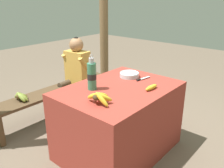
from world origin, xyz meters
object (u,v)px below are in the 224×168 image
(support_post_far, at_px, (104,13))
(water_bottle, at_px, (92,76))
(banana_bunch_ripe, at_px, (99,97))
(knife, at_px, (141,79))
(serving_bowl, at_px, (129,74))
(loose_banana_front, at_px, (151,87))
(seated_vendor, at_px, (75,69))
(wooden_bench, at_px, (55,94))
(banana_bunch_green, at_px, (21,96))

(support_post_far, bearing_deg, water_bottle, -140.74)
(banana_bunch_ripe, height_order, knife, banana_bunch_ripe)
(serving_bowl, distance_m, knife, 0.16)
(banana_bunch_ripe, xyz_separation_m, support_post_far, (1.77, 1.57, 0.52))
(water_bottle, height_order, loose_banana_front, water_bottle)
(knife, height_order, seated_vendor, seated_vendor)
(knife, relative_size, wooden_bench, 0.11)
(wooden_bench, relative_size, support_post_far, 0.71)
(loose_banana_front, bearing_deg, banana_bunch_green, 112.74)
(serving_bowl, bearing_deg, banana_bunch_green, 126.36)
(serving_bowl, distance_m, loose_banana_front, 0.43)
(banana_bunch_ripe, distance_m, knife, 0.74)
(wooden_bench, bearing_deg, seated_vendor, -5.63)
(water_bottle, xyz_separation_m, support_post_far, (1.58, 1.29, 0.44))
(banana_bunch_green, bearing_deg, loose_banana_front, -67.26)
(wooden_bench, relative_size, seated_vendor, 1.76)
(water_bottle, bearing_deg, seated_vendor, 57.55)
(loose_banana_front, height_order, seated_vendor, seated_vendor)
(serving_bowl, height_order, seated_vendor, seated_vendor)
(loose_banana_front, height_order, support_post_far, support_post_far)
(wooden_bench, bearing_deg, water_bottle, -104.00)
(loose_banana_front, height_order, banana_bunch_green, loose_banana_front)
(loose_banana_front, relative_size, seated_vendor, 0.17)
(seated_vendor, bearing_deg, wooden_bench, -10.61)
(seated_vendor, bearing_deg, knife, 81.56)
(banana_bunch_green, xyz_separation_m, support_post_far, (1.81, 0.29, 0.86))
(water_bottle, xyz_separation_m, loose_banana_front, (0.37, -0.44, -0.12))
(water_bottle, distance_m, wooden_bench, 1.16)
(knife, xyz_separation_m, support_post_far, (1.03, 1.50, 0.57))
(wooden_bench, bearing_deg, banana_bunch_ripe, -109.01)
(serving_bowl, xyz_separation_m, seated_vendor, (0.07, 1.01, -0.16))
(loose_banana_front, xyz_separation_m, wooden_bench, (-0.12, 1.44, -0.42))
(knife, relative_size, support_post_far, 0.08)
(seated_vendor, bearing_deg, banana_bunch_green, -7.53)
(banana_bunch_ripe, relative_size, knife, 1.31)
(loose_banana_front, distance_m, seated_vendor, 1.44)
(seated_vendor, height_order, banana_bunch_green, seated_vendor)
(knife, distance_m, wooden_bench, 1.31)
(banana_bunch_green, bearing_deg, wooden_bench, -0.22)
(wooden_bench, xyz_separation_m, seated_vendor, (0.36, -0.04, 0.27))
(water_bottle, distance_m, support_post_far, 2.08)
(loose_banana_front, height_order, knife, loose_banana_front)
(seated_vendor, bearing_deg, banana_bunch_ripe, 52.11)
(loose_banana_front, bearing_deg, seated_vendor, 80.22)
(knife, bearing_deg, banana_bunch_green, 131.43)
(water_bottle, bearing_deg, knife, -21.12)
(banana_bunch_ripe, xyz_separation_m, loose_banana_front, (0.56, -0.17, -0.04))
(banana_bunch_green, bearing_deg, seated_vendor, -2.55)
(serving_bowl, bearing_deg, water_bottle, 174.69)
(serving_bowl, xyz_separation_m, loose_banana_front, (-0.17, -0.39, -0.01))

